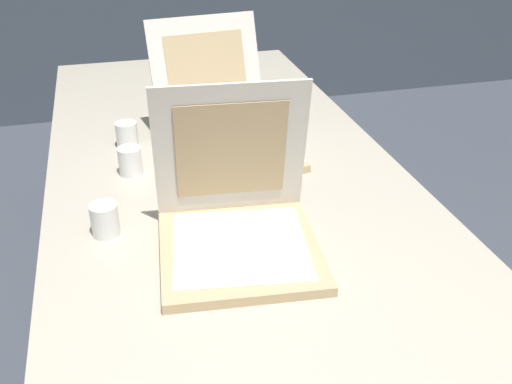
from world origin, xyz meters
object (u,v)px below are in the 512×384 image
object	(u,v)px
table	(232,196)
cup_white_near_center	(105,220)
pizza_box_middle	(226,135)
pizza_box_front	(238,227)
cup_white_far	(127,135)
cup_white_mid	(130,161)

from	to	relation	value
table	cup_white_near_center	distance (m)	0.38
pizza_box_middle	cup_white_near_center	distance (m)	0.50
table	pizza_box_front	bearing A→B (deg)	-99.99
pizza_box_middle	cup_white_far	distance (m)	0.29
pizza_box_front	cup_white_near_center	xyz separation A→B (m)	(-0.27, 0.13, -0.01)
pizza_box_front	pizza_box_middle	distance (m)	0.49
table	cup_white_far	size ratio (longest dim) A/B	31.10
cup_white_far	cup_white_mid	xyz separation A→B (m)	(-0.00, -0.18, 0.00)
pizza_box_front	cup_white_near_center	distance (m)	0.30
pizza_box_middle	cup_white_mid	distance (m)	0.29
pizza_box_middle	pizza_box_front	bearing A→B (deg)	-105.94
pizza_box_front	cup_white_far	bearing A→B (deg)	113.78
cup_white_near_center	pizza_box_front	bearing A→B (deg)	-24.87
table	cup_white_far	xyz separation A→B (m)	(-0.25, 0.29, 0.08)
cup_white_far	cup_white_near_center	distance (m)	0.47
pizza_box_middle	cup_white_near_center	size ratio (longest dim) A/B	6.42
table	cup_white_near_center	size ratio (longest dim) A/B	31.10
pizza_box_front	cup_white_far	xyz separation A→B (m)	(-0.19, 0.59, -0.01)
table	cup_white_far	distance (m)	0.39
pizza_box_middle	cup_white_near_center	bearing A→B (deg)	-140.99
pizza_box_middle	cup_white_far	xyz separation A→B (m)	(-0.27, 0.10, -0.01)
cup_white_far	cup_white_mid	size ratio (longest dim) A/B	1.00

